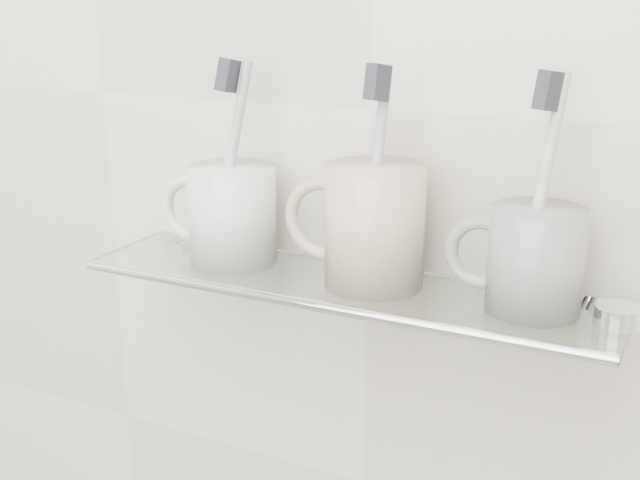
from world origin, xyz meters
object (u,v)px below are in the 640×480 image
Objects in this scene: mug_right at (536,260)px; shelf_glass at (341,285)px; mug_left at (232,215)px; mug_center at (375,226)px.

shelf_glass is at bearing 173.32° from mug_right.
mug_left is at bearing 177.60° from shelf_glass.
shelf_glass is 5.22× the size of mug_left.
shelf_glass is 5.68× the size of mug_right.
mug_center is (0.15, 0.00, 0.01)m from mug_left.
mug_right is at bearing 11.89° from mug_left.
mug_left is at bearing 176.04° from mug_center.
mug_left is 0.15m from mug_center.
mug_right is at bearing -3.96° from mug_center.
mug_right is (0.29, 0.00, -0.00)m from mug_left.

